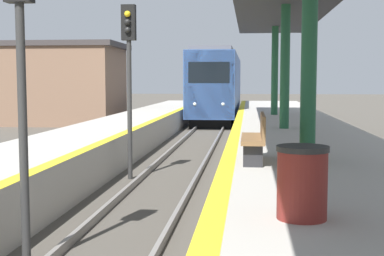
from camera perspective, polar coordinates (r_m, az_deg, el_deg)
train at (r=35.89m, az=2.83°, el=4.55°), size 2.64×17.23×4.39m
signal_near at (r=7.53m, az=-17.88°, el=9.17°), size 0.36×0.31×4.51m
signal_mid at (r=13.95m, az=-6.74°, el=7.40°), size 0.36×0.31×4.51m
trash_bin at (r=6.18m, az=11.66°, el=-5.69°), size 0.59×0.59×0.83m
bench at (r=10.36m, az=6.87°, el=-0.89°), size 0.44×1.70×0.92m
station_building at (r=33.79m, az=-18.49°, el=4.53°), size 13.25×5.30×4.76m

